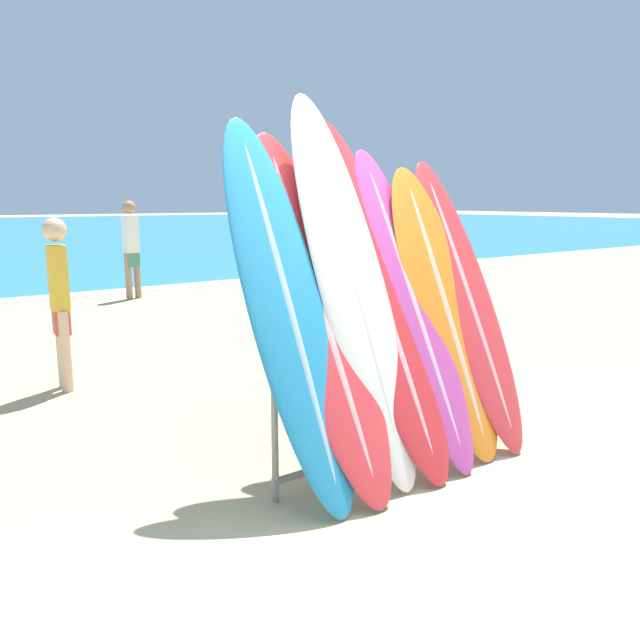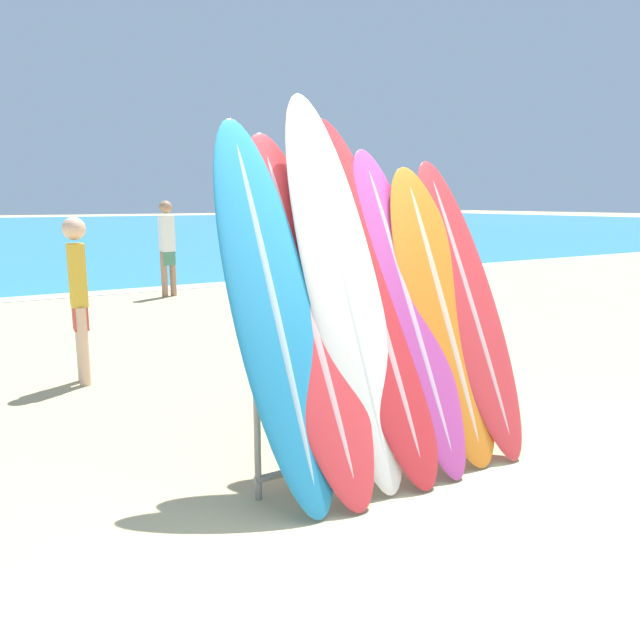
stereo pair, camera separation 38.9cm
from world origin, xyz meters
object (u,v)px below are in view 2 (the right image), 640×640
Objects in this scene: surfboard_rack at (385,400)px; surfboard_slot_3 at (370,290)px; surfboard_slot_4 at (407,304)px; surfboard_slot_5 at (442,310)px; person_mid_beach at (167,245)px; person_near_water at (79,294)px; surfboard_slot_2 at (342,282)px; person_far_left at (367,280)px; surfboard_slot_0 at (272,305)px; surfboard_slot_1 at (307,308)px; surfboard_slot_6 at (468,303)px.

surfboard_slot_3 reaches higher than surfboard_rack.
surfboard_slot_4 is 0.28m from surfboard_slot_5.
surfboard_slot_5 is 1.14× the size of person_mid_beach.
person_mid_beach is at bearing -21.03° from person_near_water.
surfboard_rack is 0.90× the size of surfboard_slot_4.
person_far_left is (1.48, 1.81, -0.28)m from surfboard_slot_2.
surfboard_slot_3 is (0.72, 0.03, 0.03)m from surfboard_slot_0.
surfboard_slot_0 is 1.03× the size of surfboard_slot_1.
surfboard_slot_4 is 1.21× the size of person_mid_beach.
person_mid_beach is (2.41, 4.89, 0.08)m from person_near_water.
surfboard_slot_3 is at bearing -110.49° from person_mid_beach.
surfboard_slot_2 is 1.02m from surfboard_slot_6.
person_far_left is at bearing 61.50° from surfboard_slot_4.
surfboard_slot_2 is 1.55× the size of person_near_water.
surfboard_slot_2 is at bearing 4.41° from surfboard_slot_1.
surfboard_slot_2 is 0.78m from surfboard_slot_5.
surfboard_slot_1 reaches higher than surfboard_slot_6.
surfboard_slot_2 reaches higher than surfboard_slot_6.
person_near_water is at bearing 100.87° from surfboard_slot_0.
person_mid_beach is at bearing 83.48° from surfboard_slot_4.
surfboard_slot_3 is 7.80m from person_mid_beach.
surfboard_slot_4 is at bearing 171.02° from surfboard_slot_5.
surfboard_rack is 0.64m from surfboard_slot_4.
surfboard_rack is 0.94m from surfboard_slot_6.
surfboard_slot_0 reaches higher than surfboard_slot_1.
person_far_left is (0.12, -5.91, -0.00)m from person_mid_beach.
surfboard_slot_2 is at bearing -154.49° from person_near_water.
surfboard_slot_6 is 1.18× the size of person_far_left.
surfboard_slot_2 is at bearing 175.57° from surfboard_slot_6.
surfboard_slot_1 is at bearing 166.02° from surfboard_rack.
person_far_left is at bearing 42.84° from surfboard_slot_0.
surfboard_slot_0 is 2.92m from person_near_water.
surfboard_slot_3 is 1.17× the size of surfboard_slot_5.
surfboard_slot_2 is 1.24× the size of surfboard_slot_5.
surfboard_rack is 0.93× the size of surfboard_slot_6.
surfboard_slot_5 is (0.50, 0.05, 0.53)m from surfboard_rack.
surfboard_slot_4 is (0.47, -0.05, -0.17)m from surfboard_slot_2.
surfboard_slot_0 is at bearing -92.69° from person_far_left.
surfboard_slot_5 is (0.27, -0.04, -0.06)m from surfboard_slot_4.
surfboard_slot_3 is 1.14× the size of surfboard_slot_6.
surfboard_slot_0 is 1.07× the size of surfboard_slot_4.
surfboard_slot_2 reaches higher than surfboard_slot_5.
person_near_water is at bearing 114.20° from surfboard_slot_3.
surfboard_slot_4 is (0.74, -0.03, -0.04)m from surfboard_slot_1.
surfboard_slot_2 is 7.84m from person_mid_beach.
surfboard_slot_2 reaches higher than surfboard_slot_0.
surfboard_slot_0 reaches higher than person_near_water.
surfboard_rack is 0.81× the size of surfboard_slot_3.
person_near_water is at bearing 121.50° from surfboard_slot_5.
surfboard_rack is at bearing -13.98° from surfboard_slot_1.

